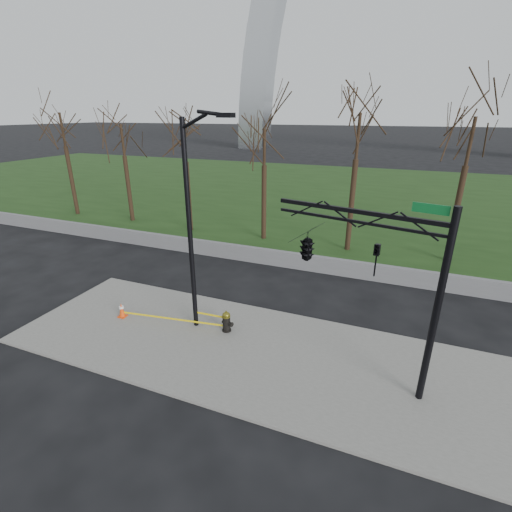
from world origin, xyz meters
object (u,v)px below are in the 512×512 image
at_px(fire_hydrant, 227,322).
at_px(street_light, 193,216).
at_px(traffic_signal_mast, 329,251).
at_px(traffic_cone, 122,310).

relative_size(fire_hydrant, street_light, 0.11).
bearing_deg(street_light, traffic_signal_mast, 15.50).
xyz_separation_m(fire_hydrant, traffic_cone, (-4.57, -0.66, -0.09)).
bearing_deg(traffic_cone, street_light, 8.84).
distance_m(fire_hydrant, street_light, 4.34).
relative_size(fire_hydrant, traffic_cone, 1.40).
distance_m(traffic_cone, street_light, 5.51).
xyz_separation_m(traffic_cone, traffic_signal_mast, (8.39, 0.31, 3.73)).
height_order(fire_hydrant, street_light, street_light).
distance_m(street_light, traffic_signal_mast, 5.00).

